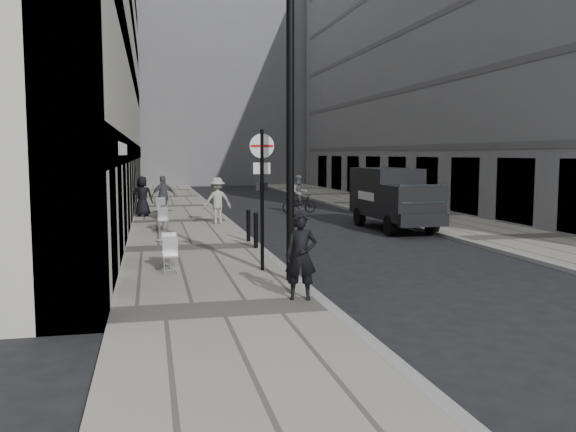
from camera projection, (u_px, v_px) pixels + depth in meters
name	position (u px, v px, depth m)	size (l,w,h in m)	color
ground	(377.00, 354.00, 9.04)	(120.00, 120.00, 0.00)	black
sidewalk	(181.00, 222.00, 26.06)	(4.00, 60.00, 0.12)	gray
far_sidewalk	(419.00, 216.00, 28.47)	(4.00, 60.00, 0.12)	gray
building_left	(91.00, 33.00, 30.58)	(4.00, 45.00, 18.00)	#B5B2A5
building_right	(455.00, 30.00, 34.87)	(6.00, 45.00, 20.00)	slate
building_far	(195.00, 75.00, 62.59)	(24.00, 16.00, 22.00)	slate
walking_man	(301.00, 256.00, 11.85)	(0.62, 0.41, 1.70)	black
sign_post	(262.00, 181.00, 14.69)	(0.59, 0.12, 3.42)	black
lamppost	(290.00, 109.00, 13.34)	(0.31, 0.31, 6.88)	black
bollard_near	(248.00, 227.00, 19.80)	(0.13, 0.13, 0.97)	black
bollard_far	(256.00, 231.00, 18.41)	(0.13, 0.13, 1.01)	black
panel_van	(392.00, 195.00, 23.80)	(1.97, 5.11, 2.39)	black
cyclist	(299.00, 198.00, 30.52)	(1.81, 0.76, 1.90)	black
pedestrian_a	(163.00, 196.00, 27.74)	(1.09, 0.45, 1.86)	#515055
pedestrian_b	(217.00, 201.00, 24.80)	(1.22, 0.70, 1.89)	#A19E95
pedestrian_c	(142.00, 196.00, 27.70)	(0.90, 0.58, 1.84)	black
cafe_table_near	(170.00, 252.00, 15.02)	(0.67, 1.50, 0.86)	silver
cafe_table_mid	(163.00, 218.00, 22.48)	(0.71, 1.60, 0.91)	#B6B6B8
cafe_table_far	(161.00, 208.00, 26.91)	(0.69, 1.57, 0.89)	#ACACAE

